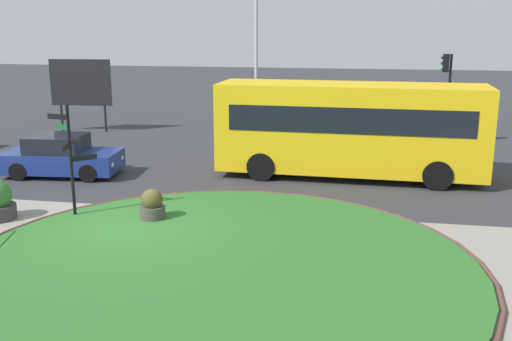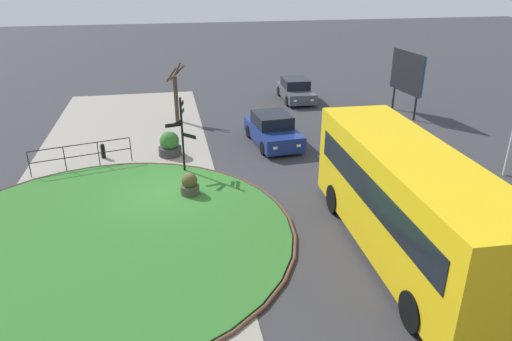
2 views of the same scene
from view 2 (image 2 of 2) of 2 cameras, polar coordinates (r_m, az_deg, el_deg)
The scene contains 14 objects.
ground at distance 18.39m, azimuth -10.41°, elevation -2.77°, with size 120.00×120.00×0.00m, color #333338.
sidewalk_paving at distance 18.52m, azimuth -16.68°, elevation -3.20°, with size 32.00×7.95×0.02m, color gray.
grass_island at distance 15.98m, azimuth -17.67°, elevation -7.65°, with size 11.95×11.95×0.10m, color #2D6B28.
grass_kerb_ring at distance 15.98m, azimuth -17.67°, elevation -7.64°, with size 12.26×12.26×0.11m, color brown.
signpost_directional at distance 19.49m, azimuth -8.99°, elevation 4.88°, with size 1.22×1.19×3.26m.
bollard_foreground at distance 22.38m, azimuth -18.07°, elevation 2.29°, with size 0.19×0.19×0.70m.
railing_grass_edge at distance 21.34m, azimuth -20.43°, elevation 2.00°, with size 1.04×4.05×1.13m.
bus_yellow at distance 14.23m, azimuth 17.91°, elevation -3.70°, with size 9.40×2.72×3.34m.
car_near_lane at distance 23.02m, azimuth 2.04°, elevation 4.91°, with size 4.24×2.23×1.48m.
car_far_lane at distance 31.06m, azimuth 4.82°, elevation 9.68°, with size 4.20×1.91×1.38m.
billboard_left at distance 28.67m, azimuth 17.89°, elevation 11.13°, with size 3.16×0.40×3.65m.
planter_near_signpost at distance 21.91m, azimuth -10.43°, elevation 3.06°, with size 1.04×1.04×1.15m.
planter_kerbside at distance 17.91m, azimuth -8.04°, elevation -1.83°, with size 0.71×0.71×0.94m.
street_tree_bare at distance 26.65m, azimuth -9.69°, elevation 9.16°, with size 0.72×1.10×3.27m.
Camera 2 is at (16.55, 0.17, 8.02)m, focal length 32.97 mm.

